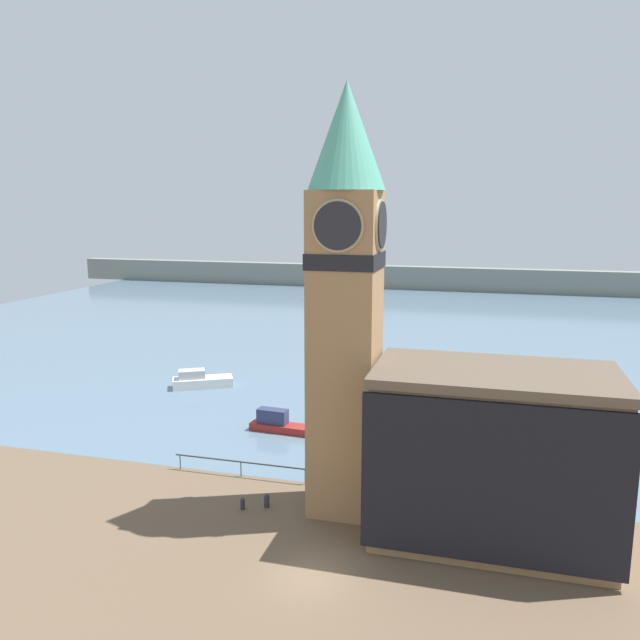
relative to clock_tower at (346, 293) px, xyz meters
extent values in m
plane|color=brown|center=(0.02, -7.56, -13.23)|extent=(160.00, 160.00, 0.00)
cube|color=slate|center=(0.02, 62.71, -13.24)|extent=(160.00, 120.00, 0.00)
cube|color=gray|center=(0.02, 102.71, -10.73)|extent=(180.00, 3.00, 5.00)
cube|color=#333338|center=(-7.78, 2.46, -12.18)|extent=(9.73, 0.08, 0.08)
cylinder|color=#333338|center=(-12.34, 2.46, -12.71)|extent=(0.07, 0.07, 1.05)
cylinder|color=#333338|center=(-7.78, 2.46, -12.71)|extent=(0.07, 0.07, 1.05)
cylinder|color=#333338|center=(-3.22, 2.46, -12.71)|extent=(0.07, 0.07, 1.05)
cube|color=#9E754C|center=(-0.01, 0.01, -3.73)|extent=(3.81, 3.81, 19.02)
cube|color=black|center=(-0.01, 0.01, 1.90)|extent=(3.93, 3.93, 0.90)
cylinder|color=tan|center=(-0.01, -1.96, 3.89)|extent=(2.84, 0.12, 2.84)
cylinder|color=#232328|center=(-0.01, -2.04, 3.89)|extent=(2.59, 0.12, 2.59)
cylinder|color=tan|center=(1.96, 0.01, 3.89)|extent=(0.12, 2.84, 2.84)
cylinder|color=#232328|center=(2.04, 0.01, 3.89)|extent=(0.12, 2.59, 2.59)
cone|color=#51A88E|center=(-0.01, 0.01, 8.73)|extent=(4.39, 4.39, 5.90)
cube|color=#9E754C|center=(8.51, -1.10, -8.69)|extent=(12.47, 7.03, 9.09)
cube|color=brown|center=(8.51, -1.10, -3.89)|extent=(12.87, 7.43, 0.50)
cube|color=black|center=(8.51, -4.77, -8.50)|extent=(12.97, 0.30, 8.37)
cube|color=maroon|center=(-7.66, 11.36, -12.93)|extent=(5.74, 1.86, 0.62)
cube|color=navy|center=(-8.67, 11.43, -12.02)|extent=(2.55, 1.20, 1.18)
cube|color=silver|center=(-19.69, 21.26, -12.74)|extent=(6.24, 4.66, 0.98)
cube|color=#B2B2B2|center=(-20.64, 20.75, -11.81)|extent=(3.00, 2.53, 0.87)
cylinder|color=#2D2D33|center=(-4.57, -1.21, -12.88)|extent=(0.34, 0.34, 0.70)
sphere|color=#2D2D33|center=(-4.57, -1.21, -12.54)|extent=(0.35, 0.35, 0.35)
cylinder|color=#2D2D33|center=(-5.90, -1.84, -12.95)|extent=(0.28, 0.28, 0.58)
sphere|color=#2D2D33|center=(-5.90, -1.84, -12.66)|extent=(0.29, 0.29, 0.29)
camera|label=1|loc=(7.92, -34.56, 4.97)|focal=35.00mm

